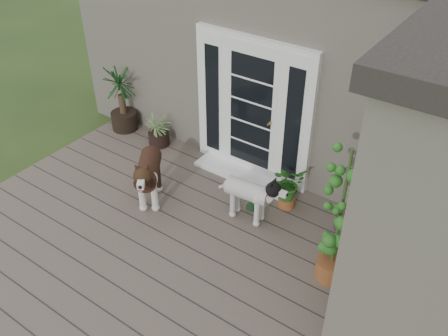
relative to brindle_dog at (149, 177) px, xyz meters
The scene contains 14 objects.
deck 1.32m from the brindle_dog, 38.52° to the right, with size 6.20×4.60×0.12m, color #6B5B4C.
house_main 3.76m from the brindle_dog, 74.46° to the left, with size 7.40×4.00×3.10m, color #665E54.
door_unit 1.76m from the brindle_dog, 61.78° to the left, with size 1.90×0.14×2.15m, color white.
door_step 1.50m from the brindle_dog, 58.04° to the left, with size 1.60×0.40×0.05m, color white.
brindle_dog is the anchor object (origin of this frame).
white_dog 1.41m from the brindle_dog, 19.54° to the left, with size 0.35×0.81×0.67m, color white, non-canonical shape.
spider_plant 1.48m from the brindle_dog, 126.98° to the left, with size 0.58×0.58×0.62m, color #8CB16D, non-canonical shape.
yucca 2.13m from the brindle_dog, 144.60° to the left, with size 0.86×0.86×1.25m, color black, non-canonical shape.
herb_a 1.93m from the brindle_dog, 31.18° to the left, with size 0.45×0.45×0.58m, color #1E5E1A.
herb_b 2.96m from the brindle_dog, 14.71° to the left, with size 0.45×0.45×0.68m, color #154B1A.
herb_c 3.12m from the brindle_dog, 22.87° to the left, with size 0.39×0.39×0.61m, color #1C5618.
sapling 2.77m from the brindle_dog, ahead, with size 0.55×0.55×1.89m, color #1B5A19, non-canonical shape.
clog_left 2.02m from the brindle_dog, 38.26° to the left, with size 0.14×0.30×0.09m, color #16371B, non-canonical shape.
clog_right 1.52m from the brindle_dog, 30.24° to the left, with size 0.15×0.33×0.10m, color #173A1B, non-canonical shape.
Camera 1 is at (2.99, -2.64, 4.56)m, focal length 38.81 mm.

